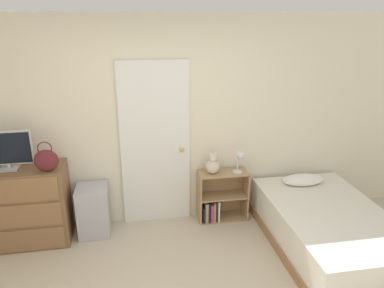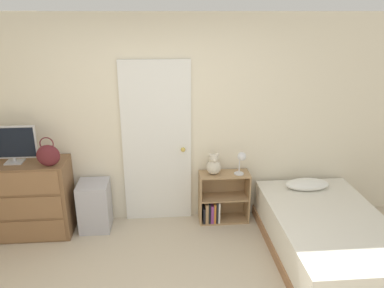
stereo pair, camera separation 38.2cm
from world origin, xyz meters
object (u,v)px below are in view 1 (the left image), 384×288
(dresser, at_px, (20,206))
(desk_lamp, at_px, (240,157))
(teddy_bear, at_px, (213,164))
(handbag, at_px, (46,160))
(storage_bin, at_px, (93,210))
(tv, at_px, (6,150))
(bookshelf, at_px, (218,200))
(bed, at_px, (328,229))

(dresser, xyz_separation_m, desk_lamp, (2.59, 0.06, 0.40))
(teddy_bear, bearing_deg, handbag, -172.77)
(storage_bin, distance_m, teddy_bear, 1.54)
(tv, bearing_deg, desk_lamp, 1.38)
(tv, relative_size, bookshelf, 0.84)
(desk_lamp, bearing_deg, handbag, -174.89)
(handbag, xyz_separation_m, bookshelf, (1.96, 0.25, -0.79))
(teddy_bear, bearing_deg, desk_lamp, -7.03)
(tv, xyz_separation_m, teddy_bear, (2.30, 0.10, -0.38))
(tv, height_order, teddy_bear, tv)
(handbag, bearing_deg, bed, -11.13)
(storage_bin, distance_m, desk_lamp, 1.88)
(teddy_bear, relative_size, desk_lamp, 0.94)
(teddy_bear, xyz_separation_m, bed, (1.15, -0.83, -0.53))
(teddy_bear, bearing_deg, bed, -35.94)
(tv, height_order, storage_bin, tv)
(tv, relative_size, handbag, 1.61)
(dresser, bearing_deg, desk_lamp, 1.38)
(bookshelf, bearing_deg, tv, -177.30)
(storage_bin, bearing_deg, tv, -176.39)
(teddy_bear, xyz_separation_m, desk_lamp, (0.33, -0.04, 0.09))
(handbag, bearing_deg, dresser, 160.65)
(teddy_bear, relative_size, bed, 0.14)
(teddy_bear, bearing_deg, bookshelf, 5.75)
(dresser, bearing_deg, storage_bin, 3.72)
(storage_bin, distance_m, bookshelf, 1.55)
(desk_lamp, xyz_separation_m, bed, (0.82, -0.79, -0.62))
(tv, distance_m, bed, 3.64)
(teddy_bear, distance_m, bed, 1.52)
(desk_lamp, relative_size, bed, 0.15)
(teddy_bear, bearing_deg, tv, -177.41)
(tv, xyz_separation_m, storage_bin, (0.83, 0.05, -0.85))
(tv, distance_m, handbag, 0.45)
(dresser, distance_m, desk_lamp, 2.62)
(handbag, xyz_separation_m, storage_bin, (0.41, 0.19, -0.75))
(tv, relative_size, teddy_bear, 1.98)
(storage_bin, xyz_separation_m, teddy_bear, (1.47, 0.05, 0.47))
(dresser, distance_m, bookshelf, 2.35)
(storage_bin, relative_size, bed, 0.31)
(dresser, relative_size, desk_lamp, 3.64)
(bed, bearing_deg, tv, 168.06)
(bookshelf, distance_m, bed, 1.36)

